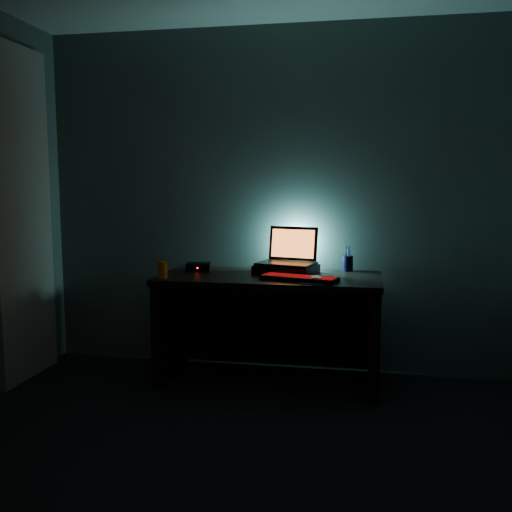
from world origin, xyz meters
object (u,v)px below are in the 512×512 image
at_px(juice_glass, 162,270).
at_px(laptop, 289,255).
at_px(pen_cup, 348,263).
at_px(mouse, 316,279).
at_px(keyboard, 299,278).
at_px(router, 199,267).

bearing_deg(juice_glass, laptop, 26.69).
bearing_deg(pen_cup, mouse, -109.34).
height_order(mouse, juice_glass, juice_glass).
height_order(pen_cup, juice_glass, pen_cup).
distance_m(keyboard, pen_cup, 0.56).
bearing_deg(laptop, pen_cup, 32.87).
relative_size(mouse, juice_glass, 1.00).
bearing_deg(pen_cup, laptop, -161.06).
bearing_deg(juice_glass, keyboard, 4.16).
xyz_separation_m(keyboard, pen_cup, (0.29, 0.47, 0.04)).
xyz_separation_m(mouse, router, (-0.87, 0.33, 0.01)).
distance_m(laptop, router, 0.66).
height_order(laptop, mouse, laptop).
distance_m(laptop, keyboard, 0.37).
relative_size(keyboard, pen_cup, 4.74).
xyz_separation_m(laptop, juice_glass, (-0.79, -0.40, -0.07)).
bearing_deg(pen_cup, juice_glass, -155.83).
bearing_deg(router, laptop, -5.94).
xyz_separation_m(pen_cup, router, (-1.05, -0.18, -0.03)).
bearing_deg(juice_glass, router, 68.11).
distance_m(juice_glass, router, 0.38).
xyz_separation_m(laptop, keyboard, (0.11, -0.33, -0.11)).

